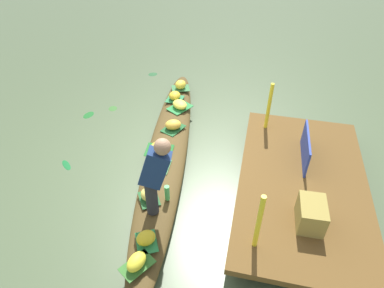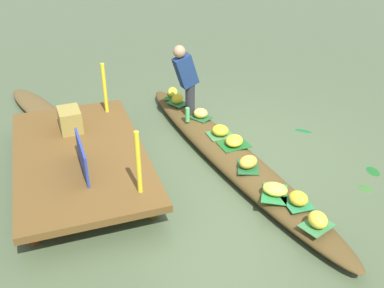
{
  "view_description": "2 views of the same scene",
  "coord_description": "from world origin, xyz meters",
  "px_view_note": "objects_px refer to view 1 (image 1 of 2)",
  "views": [
    {
      "loc": [
        4.04,
        1.34,
        3.82
      ],
      "look_at": [
        -0.06,
        0.42,
        0.37
      ],
      "focal_mm": 31.51,
      "sensor_mm": 36.0,
      "label": 1
    },
    {
      "loc": [
        -5.27,
        2.43,
        3.66
      ],
      "look_at": [
        0.16,
        0.54,
        0.34
      ],
      "focal_mm": 41.95,
      "sensor_mm": 36.0,
      "label": 2
    }
  ],
  "objects_px": {
    "banana_bunch_0": "(146,238)",
    "banana_bunch_2": "(149,195)",
    "vendor_boat": "(167,154)",
    "market_banner": "(305,148)",
    "banana_bunch_3": "(180,104)",
    "banana_bunch_4": "(157,162)",
    "produce_crate": "(311,214)",
    "vendor_person": "(155,174)",
    "water_bottle": "(167,193)",
    "banana_bunch_5": "(136,262)",
    "banana_bunch_1": "(175,96)",
    "banana_bunch_6": "(181,85)",
    "banana_bunch_7": "(159,147)",
    "banana_bunch_8": "(173,125)"
  },
  "relations": [
    {
      "from": "banana_bunch_0",
      "to": "banana_bunch_2",
      "type": "distance_m",
      "value": 0.71
    },
    {
      "from": "vendor_boat",
      "to": "market_banner",
      "type": "relative_size",
      "value": 6.36
    },
    {
      "from": "banana_bunch_3",
      "to": "banana_bunch_2",
      "type": "bearing_deg",
      "value": 3.7
    },
    {
      "from": "banana_bunch_0",
      "to": "banana_bunch_2",
      "type": "height_order",
      "value": "banana_bunch_0"
    },
    {
      "from": "banana_bunch_3",
      "to": "banana_bunch_4",
      "type": "distance_m",
      "value": 1.67
    },
    {
      "from": "banana_bunch_4",
      "to": "produce_crate",
      "type": "relative_size",
      "value": 0.62
    },
    {
      "from": "market_banner",
      "to": "vendor_person",
      "type": "bearing_deg",
      "value": -55.23
    },
    {
      "from": "market_banner",
      "to": "produce_crate",
      "type": "bearing_deg",
      "value": 0.33
    },
    {
      "from": "banana_bunch_0",
      "to": "produce_crate",
      "type": "relative_size",
      "value": 0.54
    },
    {
      "from": "banana_bunch_2",
      "to": "banana_bunch_4",
      "type": "height_order",
      "value": "banana_bunch_2"
    },
    {
      "from": "vendor_boat",
      "to": "water_bottle",
      "type": "distance_m",
      "value": 1.12
    },
    {
      "from": "banana_bunch_5",
      "to": "banana_bunch_4",
      "type": "bearing_deg",
      "value": -170.77
    },
    {
      "from": "vendor_boat",
      "to": "market_banner",
      "type": "bearing_deg",
      "value": 84.3
    },
    {
      "from": "banana_bunch_2",
      "to": "market_banner",
      "type": "bearing_deg",
      "value": 119.77
    },
    {
      "from": "banana_bunch_1",
      "to": "banana_bunch_4",
      "type": "xyz_separation_m",
      "value": [
        1.95,
        0.24,
        0.0
      ]
    },
    {
      "from": "banana_bunch_3",
      "to": "banana_bunch_6",
      "type": "relative_size",
      "value": 1.23
    },
    {
      "from": "banana_bunch_7",
      "to": "vendor_person",
      "type": "distance_m",
      "value": 1.41
    },
    {
      "from": "vendor_person",
      "to": "produce_crate",
      "type": "distance_m",
      "value": 1.97
    },
    {
      "from": "banana_bunch_1",
      "to": "banana_bunch_0",
      "type": "bearing_deg",
      "value": 8.92
    },
    {
      "from": "banana_bunch_6",
      "to": "produce_crate",
      "type": "height_order",
      "value": "produce_crate"
    },
    {
      "from": "banana_bunch_3",
      "to": "banana_bunch_0",
      "type": "bearing_deg",
      "value": 6.5
    },
    {
      "from": "banana_bunch_3",
      "to": "vendor_person",
      "type": "relative_size",
      "value": 0.26
    },
    {
      "from": "banana_bunch_0",
      "to": "banana_bunch_7",
      "type": "xyz_separation_m",
      "value": [
        -1.71,
        -0.36,
        -0.02
      ]
    },
    {
      "from": "banana_bunch_5",
      "to": "banana_bunch_6",
      "type": "bearing_deg",
      "value": -172.93
    },
    {
      "from": "banana_bunch_0",
      "to": "vendor_person",
      "type": "height_order",
      "value": "vendor_person"
    },
    {
      "from": "banana_bunch_0",
      "to": "banana_bunch_1",
      "type": "bearing_deg",
      "value": -171.08
    },
    {
      "from": "banana_bunch_5",
      "to": "vendor_person",
      "type": "height_order",
      "value": "vendor_person"
    },
    {
      "from": "banana_bunch_1",
      "to": "banana_bunch_7",
      "type": "bearing_deg",
      "value": 5.74
    },
    {
      "from": "banana_bunch_1",
      "to": "produce_crate",
      "type": "distance_m",
      "value": 3.62
    },
    {
      "from": "banana_bunch_5",
      "to": "banana_bunch_7",
      "type": "bearing_deg",
      "value": -170.18
    },
    {
      "from": "vendor_boat",
      "to": "produce_crate",
      "type": "bearing_deg",
      "value": 54.21
    },
    {
      "from": "banana_bunch_6",
      "to": "vendor_person",
      "type": "relative_size",
      "value": 0.21
    },
    {
      "from": "banana_bunch_2",
      "to": "banana_bunch_3",
      "type": "xyz_separation_m",
      "value": [
        -2.34,
        -0.15,
        -0.01
      ]
    },
    {
      "from": "banana_bunch_3",
      "to": "water_bottle",
      "type": "distance_m",
      "value": 2.32
    },
    {
      "from": "banana_bunch_4",
      "to": "market_banner",
      "type": "distance_m",
      "value": 2.25
    },
    {
      "from": "banana_bunch_5",
      "to": "market_banner",
      "type": "bearing_deg",
      "value": 139.17
    },
    {
      "from": "market_banner",
      "to": "banana_bunch_6",
      "type": "bearing_deg",
      "value": -128.97
    },
    {
      "from": "banana_bunch_7",
      "to": "vendor_person",
      "type": "relative_size",
      "value": 0.26
    },
    {
      "from": "banana_bunch_2",
      "to": "vendor_person",
      "type": "xyz_separation_m",
      "value": [
        0.18,
        0.19,
        0.62
      ]
    },
    {
      "from": "banana_bunch_2",
      "to": "produce_crate",
      "type": "xyz_separation_m",
      "value": [
        0.04,
        2.12,
        0.21
      ]
    },
    {
      "from": "banana_bunch_6",
      "to": "water_bottle",
      "type": "distance_m",
      "value": 3.05
    },
    {
      "from": "banana_bunch_4",
      "to": "produce_crate",
      "type": "xyz_separation_m",
      "value": [
        0.71,
        2.21,
        0.21
      ]
    },
    {
      "from": "banana_bunch_1",
      "to": "banana_bunch_8",
      "type": "relative_size",
      "value": 0.9
    },
    {
      "from": "water_bottle",
      "to": "market_banner",
      "type": "xyz_separation_m",
      "value": [
        -1.14,
        1.84,
        0.22
      ]
    },
    {
      "from": "market_banner",
      "to": "produce_crate",
      "type": "height_order",
      "value": "market_banner"
    },
    {
      "from": "vendor_person",
      "to": "banana_bunch_7",
      "type": "bearing_deg",
      "value": -163.46
    },
    {
      "from": "vendor_person",
      "to": "market_banner",
      "type": "relative_size",
      "value": 1.46
    },
    {
      "from": "banana_bunch_2",
      "to": "water_bottle",
      "type": "xyz_separation_m",
      "value": [
        -0.06,
        0.25,
        0.04
      ]
    },
    {
      "from": "banana_bunch_7",
      "to": "vendor_person",
      "type": "height_order",
      "value": "vendor_person"
    },
    {
      "from": "vendor_boat",
      "to": "banana_bunch_7",
      "type": "bearing_deg",
      "value": -61.95
    }
  ]
}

